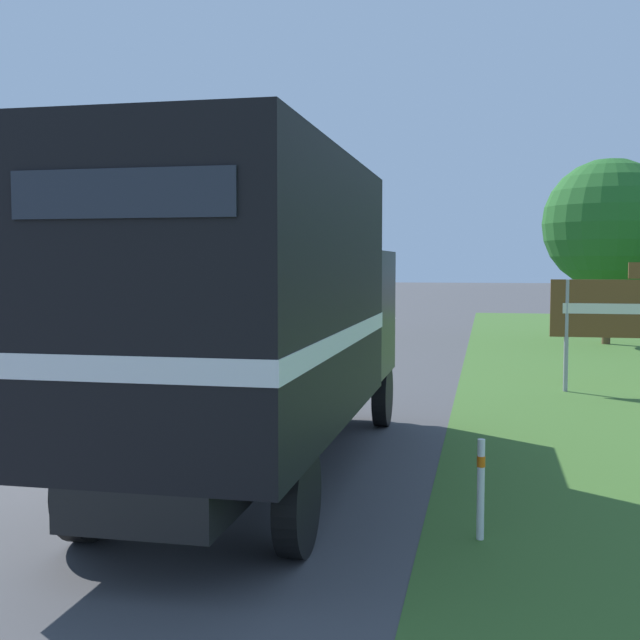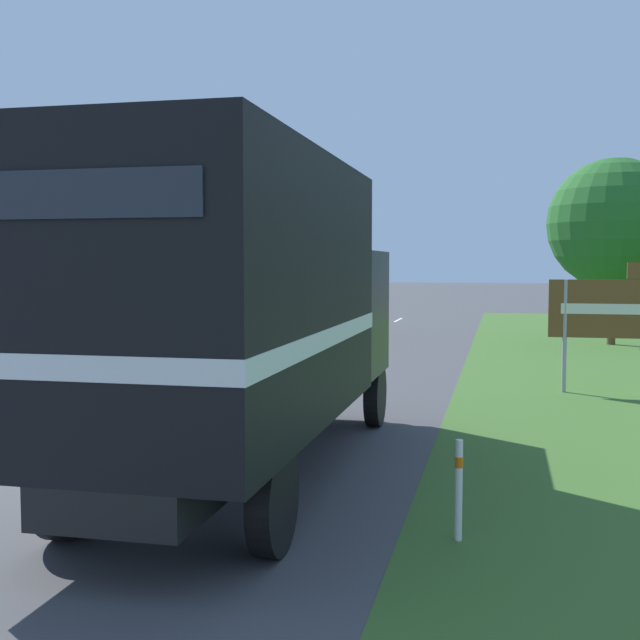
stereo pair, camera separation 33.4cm
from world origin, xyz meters
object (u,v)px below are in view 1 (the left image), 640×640
(lead_car_white, at_px, (312,307))
(highway_sign, at_px, (609,311))
(horse_trailer_truck, at_px, (259,308))
(delineator_post, at_px, (481,486))
(roadside_tree_mid, at_px, (609,224))

(lead_car_white, height_order, highway_sign, highway_sign)
(lead_car_white, distance_m, highway_sign, 14.83)
(lead_car_white, relative_size, highway_sign, 1.73)
(horse_trailer_truck, relative_size, lead_car_white, 1.74)
(highway_sign, xyz_separation_m, delineator_post, (-2.40, -9.20, -1.12))
(horse_trailer_truck, bearing_deg, lead_car_white, 100.63)
(lead_car_white, xyz_separation_m, delineator_post, (6.27, -21.22, -0.47))
(horse_trailer_truck, distance_m, delineator_post, 3.38)
(lead_car_white, bearing_deg, roadside_tree_mid, -10.25)
(delineator_post, bearing_deg, roadside_tree_mid, 79.02)
(horse_trailer_truck, height_order, roadside_tree_mid, roadside_tree_mid)
(highway_sign, height_order, roadside_tree_mid, roadside_tree_mid)
(highway_sign, height_order, delineator_post, highway_sign)
(roadside_tree_mid, bearing_deg, delineator_post, -100.98)
(highway_sign, bearing_deg, lead_car_white, 125.78)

